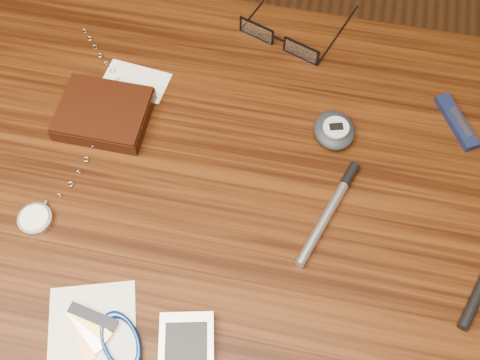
{
  "coord_description": "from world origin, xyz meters",
  "views": [
    {
      "loc": [
        0.15,
        -0.31,
        1.42
      ],
      "look_at": [
        0.08,
        0.04,
        0.76
      ],
      "focal_mm": 45.0,
      "sensor_mm": 36.0,
      "label": 1
    }
  ],
  "objects_px": {
    "desk": "(179,233)",
    "wallet_and_card": "(104,113)",
    "notepad_keys": "(106,336)",
    "silver_pen": "(333,205)",
    "eyeglasses": "(281,38)",
    "pedometer": "(334,130)",
    "pocket_watch": "(40,210)",
    "pocket_knife": "(457,122)"
  },
  "relations": [
    {
      "from": "desk",
      "to": "silver_pen",
      "type": "relative_size",
      "value": 6.6
    },
    {
      "from": "eyeglasses",
      "to": "pedometer",
      "type": "xyz_separation_m",
      "value": [
        0.1,
        -0.14,
        -0.0
      ]
    },
    {
      "from": "pocket_watch",
      "to": "pedometer",
      "type": "relative_size",
      "value": 4.36
    },
    {
      "from": "pocket_knife",
      "to": "silver_pen",
      "type": "xyz_separation_m",
      "value": [
        -0.15,
        -0.16,
        0.0
      ]
    },
    {
      "from": "eyeglasses",
      "to": "pocket_watch",
      "type": "distance_m",
      "value": 0.41
    },
    {
      "from": "pedometer",
      "to": "pocket_knife",
      "type": "distance_m",
      "value": 0.17
    },
    {
      "from": "desk",
      "to": "wallet_and_card",
      "type": "relative_size",
      "value": 6.75
    },
    {
      "from": "pocket_watch",
      "to": "notepad_keys",
      "type": "bearing_deg",
      "value": -45.93
    },
    {
      "from": "eyeglasses",
      "to": "notepad_keys",
      "type": "bearing_deg",
      "value": -104.33
    },
    {
      "from": "desk",
      "to": "eyeglasses",
      "type": "bearing_deg",
      "value": 72.03
    },
    {
      "from": "pocket_watch",
      "to": "notepad_keys",
      "type": "distance_m",
      "value": 0.18
    },
    {
      "from": "wallet_and_card",
      "to": "pocket_knife",
      "type": "relative_size",
      "value": 1.74
    },
    {
      "from": "silver_pen",
      "to": "eyeglasses",
      "type": "bearing_deg",
      "value": 113.64
    },
    {
      "from": "eyeglasses",
      "to": "notepad_keys",
      "type": "distance_m",
      "value": 0.47
    },
    {
      "from": "wallet_and_card",
      "to": "notepad_keys",
      "type": "distance_m",
      "value": 0.3
    },
    {
      "from": "eyeglasses",
      "to": "pocket_knife",
      "type": "distance_m",
      "value": 0.27
    },
    {
      "from": "notepad_keys",
      "to": "pocket_knife",
      "type": "height_order",
      "value": "pocket_knife"
    },
    {
      "from": "desk",
      "to": "wallet_and_card",
      "type": "xyz_separation_m",
      "value": [
        -0.12,
        0.1,
        0.11
      ]
    },
    {
      "from": "desk",
      "to": "pocket_knife",
      "type": "relative_size",
      "value": 11.73
    },
    {
      "from": "wallet_and_card",
      "to": "desk",
      "type": "bearing_deg",
      "value": -40.75
    },
    {
      "from": "desk",
      "to": "notepad_keys",
      "type": "relative_size",
      "value": 7.16
    },
    {
      "from": "notepad_keys",
      "to": "silver_pen",
      "type": "xyz_separation_m",
      "value": [
        0.22,
        0.21,
        0.0
      ]
    },
    {
      "from": "pedometer",
      "to": "pocket_knife",
      "type": "relative_size",
      "value": 0.87
    },
    {
      "from": "eyeglasses",
      "to": "notepad_keys",
      "type": "xyz_separation_m",
      "value": [
        -0.12,
        -0.46,
        -0.01
      ]
    },
    {
      "from": "silver_pen",
      "to": "desk",
      "type": "bearing_deg",
      "value": -171.02
    },
    {
      "from": "wallet_and_card",
      "to": "pedometer",
      "type": "xyz_separation_m",
      "value": [
        0.3,
        0.04,
        -0.0
      ]
    },
    {
      "from": "pocket_watch",
      "to": "pocket_knife",
      "type": "distance_m",
      "value": 0.55
    },
    {
      "from": "eyeglasses",
      "to": "pocket_watch",
      "type": "xyz_separation_m",
      "value": [
        -0.24,
        -0.33,
        -0.01
      ]
    },
    {
      "from": "wallet_and_card",
      "to": "silver_pen",
      "type": "distance_m",
      "value": 0.32
    },
    {
      "from": "wallet_and_card",
      "to": "pocket_knife",
      "type": "bearing_deg",
      "value": 10.6
    },
    {
      "from": "pedometer",
      "to": "desk",
      "type": "bearing_deg",
      "value": -143.38
    },
    {
      "from": "pocket_knife",
      "to": "silver_pen",
      "type": "height_order",
      "value": "same"
    },
    {
      "from": "eyeglasses",
      "to": "silver_pen",
      "type": "xyz_separation_m",
      "value": [
        0.11,
        -0.25,
        -0.01
      ]
    },
    {
      "from": "wallet_and_card",
      "to": "notepad_keys",
      "type": "xyz_separation_m",
      "value": [
        0.09,
        -0.28,
        -0.01
      ]
    },
    {
      "from": "silver_pen",
      "to": "pedometer",
      "type": "bearing_deg",
      "value": 96.85
    },
    {
      "from": "wallet_and_card",
      "to": "pedometer",
      "type": "height_order",
      "value": "same"
    },
    {
      "from": "pocket_knife",
      "to": "wallet_and_card",
      "type": "bearing_deg",
      "value": -169.4
    },
    {
      "from": "pocket_watch",
      "to": "pedometer",
      "type": "distance_m",
      "value": 0.39
    },
    {
      "from": "pocket_watch",
      "to": "pedometer",
      "type": "xyz_separation_m",
      "value": [
        0.34,
        0.19,
        0.01
      ]
    },
    {
      "from": "silver_pen",
      "to": "notepad_keys",
      "type": "bearing_deg",
      "value": -136.85
    },
    {
      "from": "desk",
      "to": "wallet_and_card",
      "type": "distance_m",
      "value": 0.19
    },
    {
      "from": "eyeglasses",
      "to": "pedometer",
      "type": "height_order",
      "value": "eyeglasses"
    }
  ]
}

